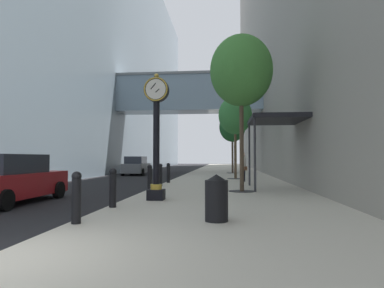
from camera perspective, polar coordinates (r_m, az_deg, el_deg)
The scene contains 17 objects.
ground_plane at distance 31.63m, azimuth -0.64°, elevation -5.17°, with size 110.00×110.00×0.00m, color black.
sidewalk_right at distance 34.43m, azimuth 5.73°, elevation -4.81°, with size 7.00×80.00×0.14m, color beige.
building_block_left at distance 39.57m, azimuth -17.55°, elevation 16.57°, with size 23.33×80.00×28.74m.
street_clock at distance 11.50m, azimuth -6.08°, elevation 2.38°, with size 0.84×0.55×4.32m.
bollard_nearest at distance 7.78m, azimuth -19.03°, elevation -8.38°, with size 0.21×0.21×1.13m.
bollard_second at distance 9.98m, azimuth -13.29°, elevation -7.08°, with size 0.21×0.21×1.13m.
bollard_fourth at distance 14.56m, azimuth -7.19°, elevation -5.61°, with size 0.21×0.21×1.13m.
bollard_fifth at distance 16.89m, azimuth -5.40°, elevation -5.16°, with size 0.21×0.21×1.13m.
bollard_sixth at distance 19.23m, azimuth -4.04°, elevation -4.82°, with size 0.21×0.21×1.13m.
street_tree_near at distance 14.83m, azimuth 8.36°, elevation 12.15°, with size 2.66×2.66×6.68m.
street_tree_mid_near at distance 23.09m, azimuth 7.34°, elevation 4.80°, with size 2.27×2.27×5.62m.
street_tree_mid_far at distance 31.60m, azimuth 6.86°, elevation 2.87°, with size 2.44×2.44×5.71m.
trash_bin at distance 7.65m, azimuth 4.17°, elevation -8.98°, with size 0.53×0.53×1.05m.
pedestrian_walking at distance 20.37m, azimuth 8.66°, elevation -3.71°, with size 0.48×0.52×1.75m.
storefront_awning at distance 16.12m, azimuth 13.92°, elevation 3.85°, with size 2.40×3.60×3.30m.
car_grey_near at distance 30.98m, azimuth -9.44°, elevation -3.70°, with size 2.08×4.35×1.67m.
car_red_mid at distance 13.11m, azimuth -28.58°, elevation -5.32°, with size 2.06×4.70×1.68m.
Camera 1 is at (3.42, -4.40, 1.56)m, focal length 31.43 mm.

